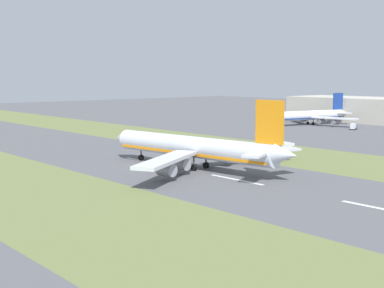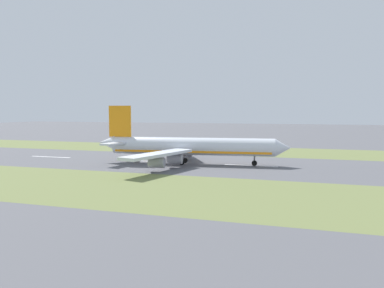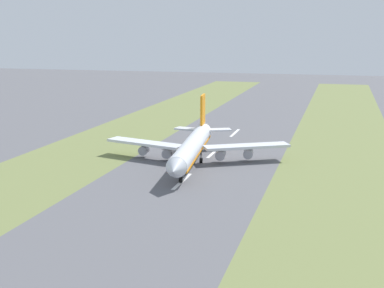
{
  "view_description": "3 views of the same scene",
  "coord_description": "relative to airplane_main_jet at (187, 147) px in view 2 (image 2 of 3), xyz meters",
  "views": [
    {
      "loc": [
        -96.43,
        -109.56,
        26.09
      ],
      "look_at": [
        2.55,
        3.07,
        7.0
      ],
      "focal_mm": 50.0,
      "sensor_mm": 36.0,
      "label": 1
    },
    {
      "loc": [
        124.87,
        41.02,
        18.53
      ],
      "look_at": [
        2.55,
        3.07,
        7.0
      ],
      "focal_mm": 35.0,
      "sensor_mm": 36.0,
      "label": 2
    },
    {
      "loc": [
        -43.44,
        167.4,
        42.69
      ],
      "look_at": [
        2.55,
        3.07,
        7.0
      ],
      "focal_mm": 50.0,
      "sensor_mm": 36.0,
      "label": 3
    }
  ],
  "objects": [
    {
      "name": "ground_plane",
      "position": [
        -2.77,
        -1.18,
        -6.02
      ],
      "size": [
        800.0,
        800.0,
        0.0
      ],
      "primitive_type": "plane",
      "color": "#56565B"
    },
    {
      "name": "grass_median_west",
      "position": [
        -47.77,
        -1.18,
        -6.02
      ],
      "size": [
        40.0,
        600.0,
        0.01
      ],
      "primitive_type": "cube",
      "color": "olive",
      "rests_on": "ground"
    },
    {
      "name": "grass_median_east",
      "position": [
        42.23,
        -1.18,
        -6.02
      ],
      "size": [
        40.0,
        600.0,
        0.01
      ],
      "primitive_type": "cube",
      "color": "olive",
      "rests_on": "ground"
    },
    {
      "name": "centreline_dash_near",
      "position": [
        -2.77,
        -58.11,
        -6.01
      ],
      "size": [
        1.2,
        18.0,
        0.01
      ],
      "primitive_type": "cube",
      "color": "silver",
      "rests_on": "ground"
    },
    {
      "name": "centreline_dash_mid",
      "position": [
        -2.77,
        -18.11,
        -6.01
      ],
      "size": [
        1.2,
        18.0,
        0.01
      ],
      "primitive_type": "cube",
      "color": "silver",
      "rests_on": "ground"
    },
    {
      "name": "centreline_dash_far",
      "position": [
        -2.77,
        21.89,
        -6.01
      ],
      "size": [
        1.2,
        18.0,
        0.01
      ],
      "primitive_type": "cube",
      "color": "silver",
      "rests_on": "ground"
    },
    {
      "name": "airplane_main_jet",
      "position": [
        0.0,
        0.0,
        0.0
      ],
      "size": [
        63.69,
        67.18,
        20.2
      ],
      "color": "silver",
      "rests_on": "ground"
    }
  ]
}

